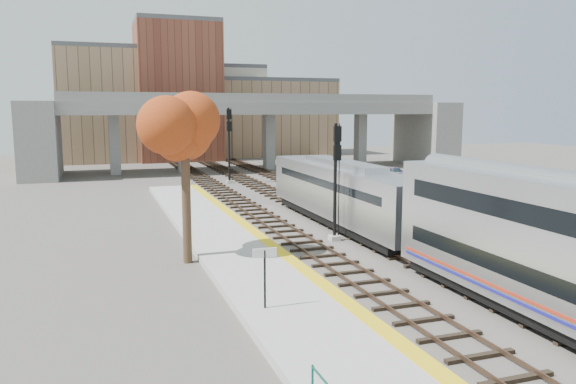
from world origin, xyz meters
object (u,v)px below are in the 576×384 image
object	(u,v)px
car_a	(364,182)
car_c	(395,173)
locomotive	(342,192)
signal_mast_far	(229,145)
tree	(185,137)
signal_mast_near	(336,184)
signal_mast_mid	(336,170)
car_b	(395,180)

from	to	relation	value
car_a	car_c	size ratio (longest dim) A/B	0.86
locomotive	car_c	bearing A→B (deg)	53.16
signal_mast_far	tree	xyz separation A→B (m)	(-8.93, -29.07, 2.29)
locomotive	signal_mast_near	bearing A→B (deg)	-120.15
signal_mast_mid	car_a	distance (m)	13.16
tree	car_a	world-z (taller)	tree
signal_mast_near	car_a	world-z (taller)	signal_mast_near
locomotive	car_b	distance (m)	20.81
signal_mast_far	car_c	bearing A→B (deg)	-4.48
signal_mast_near	signal_mast_far	xyz separation A→B (m)	(0.00, 27.12, 0.65)
signal_mast_near	signal_mast_far	world-z (taller)	signal_mast_far
car_c	car_b	bearing A→B (deg)	-123.66
tree	car_a	bearing A→B (deg)	46.26
signal_mast_far	car_c	size ratio (longest dim) A/B	2.02
signal_mast_near	car_a	xyz separation A→B (m)	(11.71, 19.64, -2.76)
car_a	signal_mast_far	bearing A→B (deg)	168.15
signal_mast_mid	tree	bearing A→B (deg)	-139.50
tree	car_b	bearing A→B (deg)	41.77
car_b	car_a	bearing A→B (deg)	-174.34
locomotive	car_a	distance (m)	18.76
signal_mast_far	car_c	distance (m)	18.99
locomotive	signal_mast_near	world-z (taller)	signal_mast_near
signal_mast_near	signal_mast_far	distance (m)	27.13
car_c	tree	bearing A→B (deg)	-139.28
locomotive	signal_mast_far	distance (m)	23.67
signal_mast_near	tree	bearing A→B (deg)	-167.73
signal_mast_mid	car_c	xyz separation A→B (m)	(14.52, 16.48, -2.50)
tree	car_c	xyz separation A→B (m)	(27.56, 27.61, -5.70)
signal_mast_near	car_b	size ratio (longest dim) A/B	2.00
signal_mast_near	car_c	bearing A→B (deg)	54.04
signal_mast_far	tree	size ratio (longest dim) A/B	0.92
signal_mast_near	signal_mast_mid	distance (m)	10.07
locomotive	car_a	size ratio (longest dim) A/B	5.75
locomotive	signal_mast_mid	size ratio (longest dim) A/B	2.94
signal_mast_mid	tree	size ratio (longest dim) A/B	0.76
signal_mast_near	car_a	size ratio (longest dim) A/B	2.07
signal_mast_far	car_b	xyz separation A→B (m)	(15.25, -7.47, -3.40)
tree	car_a	size ratio (longest dim) A/B	2.57
signal_mast_near	car_c	world-z (taller)	signal_mast_near
signal_mast_mid	signal_mast_near	bearing A→B (deg)	-114.04
tree	signal_mast_near	bearing A→B (deg)	12.27
signal_mast_mid	signal_mast_far	distance (m)	18.42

